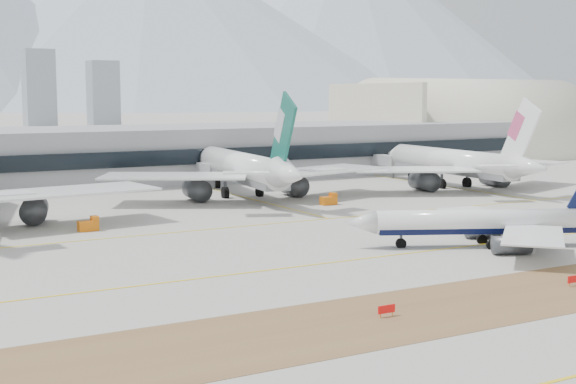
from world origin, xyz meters
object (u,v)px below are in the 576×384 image
widebody_cathay (244,169)px  widebody_china_air (458,164)px  taxiing_airliner (492,223)px  hangar (467,157)px  terminal (83,156)px

widebody_cathay → widebody_china_air: bearing=-92.7°
taxiing_airliner → widebody_china_air: bearing=-102.5°
hangar → taxiing_airliner: bearing=-130.6°
widebody_china_air → taxiing_airliner: bearing=146.5°
taxiing_airliner → terminal: taxiing_airliner is taller
widebody_china_air → hangar: 106.69m
widebody_china_air → terminal: (-81.62, 57.45, 1.20)m
taxiing_airliner → widebody_cathay: bearing=-59.2°
taxiing_airliner → hangar: 186.96m
widebody_cathay → taxiing_airliner: bearing=-167.1°
widebody_china_air → terminal: size_ratio=0.24×
taxiing_airliner → widebody_cathay: 74.28m
widebody_cathay → terminal: (-24.97, 47.87, 0.82)m
taxiing_airliner → hangar: size_ratio=0.49×
widebody_cathay → hangar: (129.59, 68.03, -6.54)m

